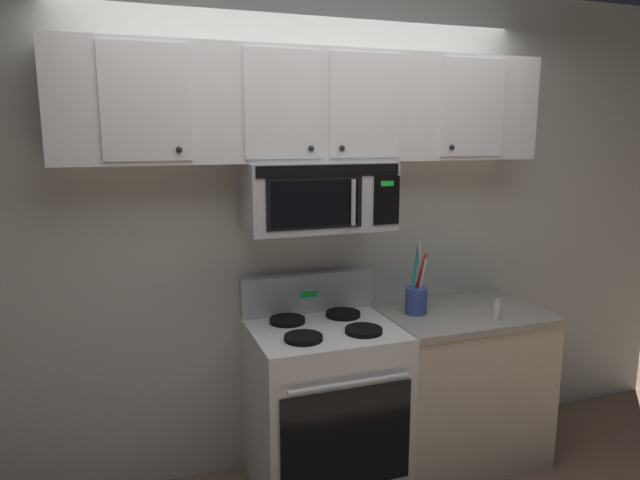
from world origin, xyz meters
The scene contains 7 objects.
back_wall centered at (0.00, 0.79, 1.35)m, with size 5.20×0.10×2.70m, color silver.
stove_range centered at (0.00, 0.42, 0.47)m, with size 0.76×0.69×1.12m.
over_range_microwave centered at (0.00, 0.54, 1.58)m, with size 0.76×0.43×0.35m.
upper_cabinets centered at (0.00, 0.57, 2.02)m, with size 2.50×0.36×0.55m.
counter_segment centered at (0.84, 0.43, 0.45)m, with size 0.93×0.65×0.90m.
utensil_crock_blue centered at (0.56, 0.47, 0.99)m, with size 0.12×0.12×0.39m.
salt_shaker centered at (0.92, 0.23, 0.96)m, with size 0.04×0.04×0.11m.
Camera 1 is at (-0.96, -2.23, 1.89)m, focal length 31.98 mm.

